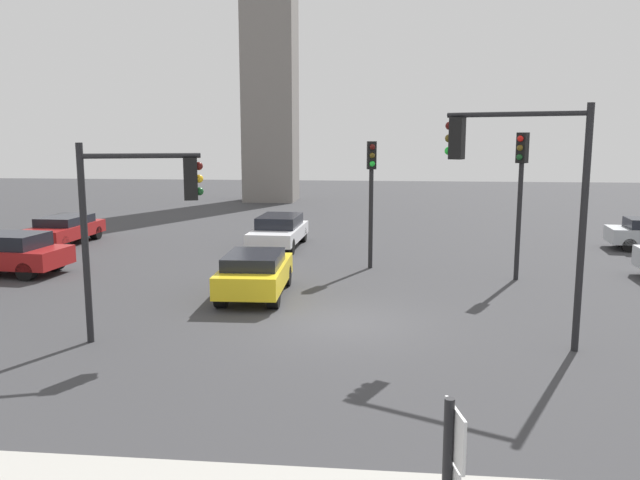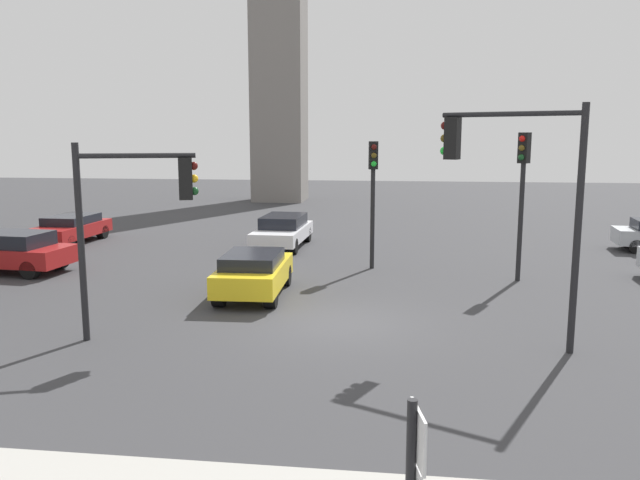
{
  "view_description": "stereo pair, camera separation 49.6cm",
  "coord_description": "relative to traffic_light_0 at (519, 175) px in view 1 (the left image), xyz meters",
  "views": [
    {
      "loc": [
        1.02,
        -15.94,
        4.84
      ],
      "look_at": [
        -1.07,
        4.5,
        1.45
      ],
      "focal_mm": 35.44,
      "sensor_mm": 36.0,
      "label": 1
    },
    {
      "loc": [
        1.51,
        -15.89,
        4.84
      ],
      "look_at": [
        -1.07,
        4.5,
        1.45
      ],
      "focal_mm": 35.44,
      "sensor_mm": 36.0,
      "label": 2
    }
  ],
  "objects": [
    {
      "name": "ground_plane",
      "position": [
        -4.11,
        0.99,
        -3.96
      ],
      "size": [
        107.11,
        107.11,
        0.0
      ],
      "primitive_type": "plane",
      "color": "#38383A"
    },
    {
      "name": "traffic_light_0",
      "position": [
        0.0,
        0.0,
        0.0
      ],
      "size": [
        3.03,
        1.57,
        5.56
      ],
      "rotation": [
        0.0,
        0.0,
        2.7
      ],
      "color": "black",
      "rests_on": "ground_plane"
    },
    {
      "name": "traffic_light_1",
      "position": [
        1.42,
        6.64,
        -0.49
      ],
      "size": [
        0.45,
        0.49,
        4.96
      ],
      "rotation": [
        0.0,
        0.0,
        -2.19
      ],
      "color": "black",
      "rests_on": "ground_plane"
    },
    {
      "name": "traffic_light_2",
      "position": [
        -8.77,
        -0.73,
        -0.67
      ],
      "size": [
        2.7,
        1.06,
        4.7
      ],
      "rotation": [
        0.0,
        0.0,
        0.32
      ],
      "color": "black",
      "rests_on": "ground_plane"
    },
    {
      "name": "traffic_light_3",
      "position": [
        -3.56,
        8.08,
        -0.69
      ],
      "size": [
        0.36,
        0.48,
        4.66
      ],
      "rotation": [
        0.0,
        0.0,
        -1.43
      ],
      "color": "black",
      "rests_on": "ground_plane"
    },
    {
      "name": "car_0",
      "position": [
        -6.97,
        3.54,
        -3.22
      ],
      "size": [
        1.96,
        4.1,
        1.36
      ],
      "rotation": [
        0.0,
        0.0,
        1.6
      ],
      "color": "yellow",
      "rests_on": "ground_plane"
    },
    {
      "name": "car_1",
      "position": [
        -16.54,
        5.79,
        -3.19
      ],
      "size": [
        4.76,
        2.36,
        1.46
      ],
      "rotation": [
        0.0,
        0.0,
        3.06
      ],
      "color": "maroon",
      "rests_on": "ground_plane"
    },
    {
      "name": "car_4",
      "position": [
        -17.52,
        11.99,
        -3.27
      ],
      "size": [
        2.02,
        4.51,
        1.26
      ],
      "rotation": [
        0.0,
        0.0,
        -1.6
      ],
      "color": "maroon",
      "rests_on": "ground_plane"
    },
    {
      "name": "car_5",
      "position": [
        -7.67,
        12.18,
        -3.22
      ],
      "size": [
        2.06,
        4.79,
        1.39
      ],
      "rotation": [
        0.0,
        0.0,
        -1.6
      ],
      "color": "silver",
      "rests_on": "ground_plane"
    }
  ]
}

